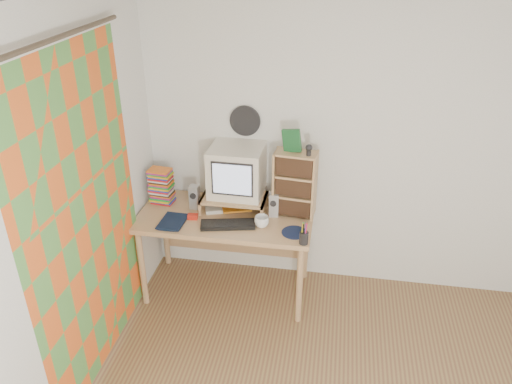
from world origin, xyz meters
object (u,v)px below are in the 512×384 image
at_px(crt_monitor, 236,172).
at_px(keyboard, 228,225).
at_px(desk, 228,225).
at_px(dvd_stack, 161,189).
at_px(diary, 161,219).
at_px(cd_rack, 295,184).
at_px(mug, 262,222).

xyz_separation_m(crt_monitor, keyboard, (-0.01, -0.31, -0.31)).
bearing_deg(desk, dvd_stack, 174.56).
relative_size(crt_monitor, diary, 1.82).
height_order(keyboard, dvd_stack, dvd_stack).
distance_m(cd_rack, mug, 0.40).
relative_size(crt_monitor, mug, 3.75).
relative_size(desk, dvd_stack, 5.55).
bearing_deg(dvd_stack, desk, 0.43).
xyz_separation_m(cd_rack, diary, (-1.02, -0.30, -0.25)).
bearing_deg(dvd_stack, crt_monitor, 8.80).
bearing_deg(diary, mug, 6.72).
distance_m(cd_rack, diary, 1.09).
bearing_deg(crt_monitor, desk, -125.00).
distance_m(keyboard, diary, 0.53).
xyz_separation_m(desk, mug, (0.31, -0.19, 0.18)).
relative_size(desk, mug, 12.43).
bearing_deg(keyboard, mug, -4.02).
relative_size(mug, diary, 0.48).
bearing_deg(cd_rack, crt_monitor, -178.23).
bearing_deg(keyboard, diary, 169.96).
distance_m(crt_monitor, mug, 0.46).
height_order(cd_rack, mug, cd_rack).
xyz_separation_m(mug, diary, (-0.79, -0.06, -0.02)).
bearing_deg(crt_monitor, dvd_stack, -175.64).
bearing_deg(crt_monitor, cd_rack, -3.30).
bearing_deg(mug, diary, -175.59).
xyz_separation_m(keyboard, diary, (-0.53, -0.02, 0.01)).
height_order(desk, cd_rack, cd_rack).
relative_size(cd_rack, mug, 4.79).
distance_m(crt_monitor, dvd_stack, 0.66).
bearing_deg(desk, cd_rack, 5.01).
xyz_separation_m(dvd_stack, mug, (0.88, -0.24, -0.08)).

